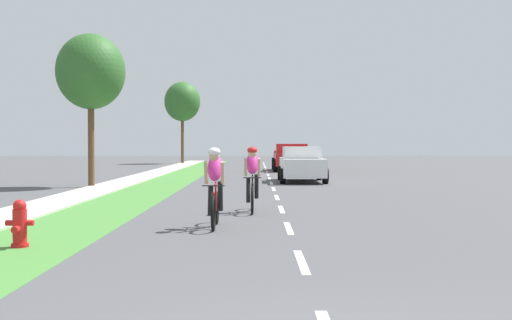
# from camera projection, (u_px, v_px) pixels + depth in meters

# --- Properties ---
(ground_plane) EXTENTS (120.00, 120.00, 0.00)m
(ground_plane) POSITION_uv_depth(u_px,v_px,m) (272.00, 187.00, 24.06)
(ground_plane) COLOR #4C4C4F
(grass_verge) EXTENTS (2.11, 70.00, 0.01)m
(grass_verge) POSITION_uv_depth(u_px,v_px,m) (157.00, 187.00, 24.06)
(grass_verge) COLOR #478438
(grass_verge) RESTS_ON ground_plane
(sidewalk_concrete) EXTENTS (1.51, 70.00, 0.10)m
(sidewalk_concrete) POSITION_uv_depth(u_px,v_px,m) (110.00, 187.00, 24.05)
(sidewalk_concrete) COLOR #B2ADA3
(sidewalk_concrete) RESTS_ON ground_plane
(lane_markings_center) EXTENTS (0.12, 54.30, 0.01)m
(lane_markings_center) POSITION_uv_depth(u_px,v_px,m) (270.00, 181.00, 28.06)
(lane_markings_center) COLOR white
(lane_markings_center) RESTS_ON ground_plane
(fire_hydrant_red) EXTENTS (0.44, 0.38, 0.76)m
(fire_hydrant_red) POSITION_uv_depth(u_px,v_px,m) (19.00, 224.00, 10.03)
(fire_hydrant_red) COLOR red
(fire_hydrant_red) RESTS_ON ground_plane
(cyclist_lead) EXTENTS (0.42, 1.72, 1.58)m
(cyclist_lead) POSITION_uv_depth(u_px,v_px,m) (215.00, 187.00, 12.35)
(cyclist_lead) COLOR black
(cyclist_lead) RESTS_ON ground_plane
(cyclist_trailing) EXTENTS (0.42, 1.72, 1.58)m
(cyclist_trailing) POSITION_uv_depth(u_px,v_px,m) (252.00, 179.00, 15.15)
(cyclist_trailing) COLOR black
(cyclist_trailing) RESTS_ON ground_plane
(sedan_white) EXTENTS (1.98, 4.30, 1.52)m
(sedan_white) POSITION_uv_depth(u_px,v_px,m) (301.00, 164.00, 27.27)
(sedan_white) COLOR silver
(sedan_white) RESTS_ON ground_plane
(pickup_red) EXTENTS (2.22, 5.10, 1.64)m
(pickup_red) POSITION_uv_depth(u_px,v_px,m) (290.00, 157.00, 38.20)
(pickup_red) COLOR red
(pickup_red) RESTS_ON ground_plane
(street_tree_near) EXTENTS (2.60, 2.60, 5.83)m
(street_tree_near) POSITION_uv_depth(u_px,v_px,m) (90.00, 72.00, 23.89)
(street_tree_near) COLOR brown
(street_tree_near) RESTS_ON ground_plane
(street_tree_far) EXTENTS (2.95, 2.95, 6.74)m
(street_tree_far) POSITION_uv_depth(u_px,v_px,m) (182.00, 102.00, 51.85)
(street_tree_far) COLOR brown
(street_tree_far) RESTS_ON ground_plane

